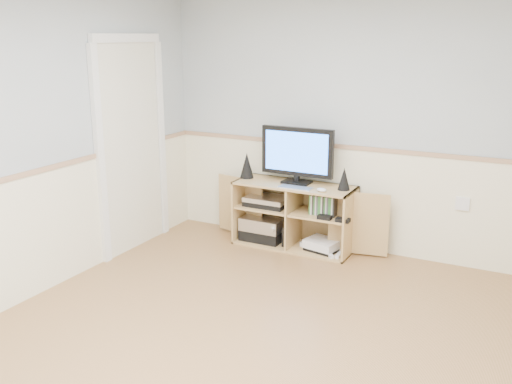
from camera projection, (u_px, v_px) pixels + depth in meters
room at (250, 173)px, 3.63m from camera, size 4.04×4.54×2.54m
media_cabinet at (296, 214)px, 5.73m from camera, size 1.86×0.45×0.65m
monitor at (297, 153)px, 5.56m from camera, size 0.74×0.18×0.56m
speaker_left at (247, 165)px, 5.82m from camera, size 0.14×0.14×0.26m
speaker_right at (344, 179)px, 5.37m from camera, size 0.12×0.12×0.21m
keyboard at (295, 188)px, 5.45m from camera, size 0.33×0.14×0.01m
mouse at (322, 190)px, 5.33m from camera, size 0.11×0.08×0.04m
av_components at (265, 221)px, 5.86m from camera, size 0.51×0.32×0.47m
game_consoles at (322, 245)px, 5.61m from camera, size 0.46×0.32×0.11m
game_cases at (324, 205)px, 5.49m from camera, size 0.26×0.14×0.19m
wall_outlet at (463, 204)px, 5.13m from camera, size 0.12×0.03×0.12m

